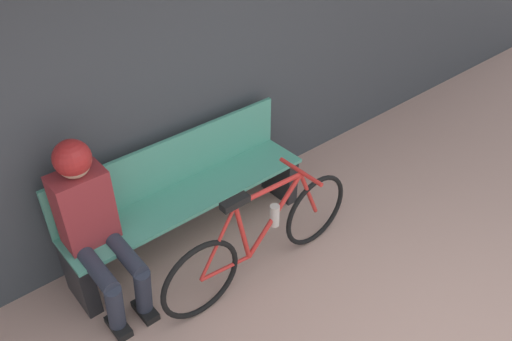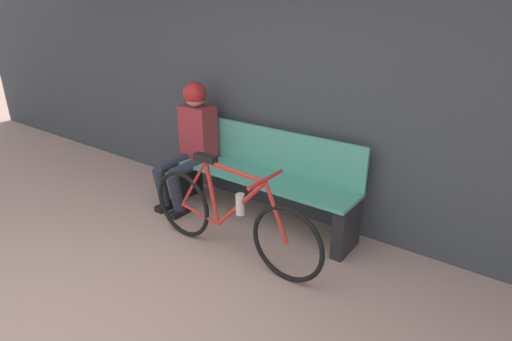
# 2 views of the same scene
# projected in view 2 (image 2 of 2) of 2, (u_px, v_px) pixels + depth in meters

# --- Properties ---
(storefront_wall) EXTENTS (12.00, 0.56, 3.20)m
(storefront_wall) POSITION_uv_depth(u_px,v_px,m) (297.00, 36.00, 3.39)
(storefront_wall) COLOR #3D4247
(storefront_wall) RESTS_ON ground_plane
(park_bench_near) EXTENTS (1.93, 0.42, 0.86)m
(park_bench_near) POSITION_uv_depth(u_px,v_px,m) (260.00, 177.00, 3.72)
(park_bench_near) COLOR #51A88E
(park_bench_near) RESTS_ON ground_plane
(bicycle) EXTENTS (1.67, 0.40, 0.82)m
(bicycle) POSITION_uv_depth(u_px,v_px,m) (230.00, 217.00, 3.15)
(bicycle) COLOR black
(bicycle) RESTS_ON ground_plane
(person_seated) EXTENTS (0.34, 0.64, 1.24)m
(person_seated) POSITION_uv_depth(u_px,v_px,m) (191.00, 136.00, 3.95)
(person_seated) COLOR #2D3342
(person_seated) RESTS_ON ground_plane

